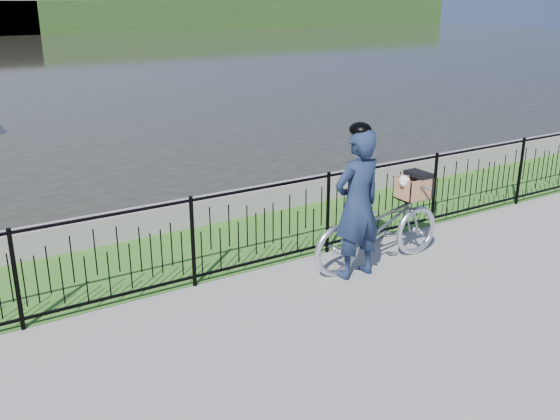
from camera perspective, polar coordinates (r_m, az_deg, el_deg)
ground at (r=7.00m, az=5.42°, el=-9.84°), size 120.00×120.00×0.00m
grass_strip at (r=8.99m, az=-4.64°, el=-3.03°), size 60.00×2.00×0.01m
quay_wall at (r=9.77m, az=-7.39°, el=-0.09°), size 60.00×0.30×0.40m
fence at (r=7.97m, az=-1.42°, el=-1.52°), size 14.00×0.06×1.15m
far_building_right at (r=64.11m, az=-24.19°, el=15.82°), size 6.00×3.00×3.20m
bicycle_rig at (r=8.21m, az=9.04°, el=-1.40°), size 2.02×0.70×1.19m
cyclist at (r=7.69m, az=7.09°, el=0.63°), size 0.71×0.48×1.96m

